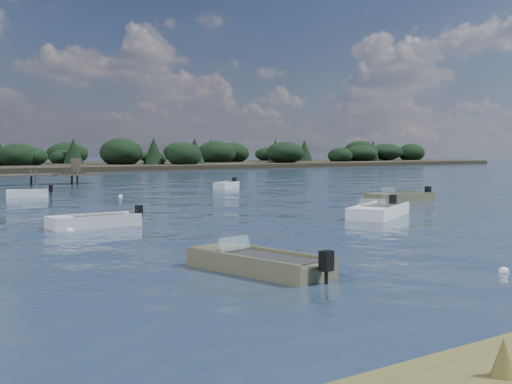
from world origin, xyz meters
TOP-DOWN VIEW (x-y plane):
  - ground at (0.00, 60.00)m, footprint 400.00×400.00m
  - tender_far_grey_b at (12.92, 32.21)m, footprint 3.37×2.68m
  - dinghy_mid_white_a at (6.17, 5.94)m, footprint 5.65×4.31m
  - dinghy_mid_grey at (-8.16, 10.42)m, footprint 4.58×1.68m
  - dinghy_mid_white_b at (14.63, 12.24)m, footprint 5.38×2.24m
  - tender_far_white at (-5.56, 31.30)m, footprint 3.45×1.88m
  - dinghy_near_olive at (-8.13, -3.06)m, footprint 2.61×5.11m
  - buoy_a at (-2.13, -7.31)m, footprint 0.32×0.32m
  - buoy_b at (6.08, 5.01)m, footprint 0.32×0.32m
  - buoy_c at (-9.65, 9.43)m, footprint 0.32×0.32m
  - buoy_d at (17.18, 11.72)m, footprint 0.32×0.32m
  - buoy_e at (0.55, 27.94)m, footprint 0.32×0.32m
  - far_headland at (25.00, 100.00)m, footprint 190.00×40.00m

SIDE VIEW (x-z plane):
  - ground at x=0.00m, z-range 0.00..0.00m
  - buoy_a at x=-2.13m, z-range -0.16..0.16m
  - buoy_b at x=6.08m, z-range -0.16..0.16m
  - buoy_c at x=-9.65m, z-range -0.16..0.16m
  - buoy_d at x=17.18m, z-range -0.16..0.16m
  - buoy_e at x=0.55m, z-range -0.16..0.16m
  - dinghy_mid_grey at x=-8.16m, z-range -0.42..0.73m
  - dinghy_near_olive at x=-8.13m, z-range -0.45..0.77m
  - tender_far_white at x=-5.56m, z-range -0.41..0.74m
  - tender_far_grey_b at x=12.92m, z-range -0.43..0.77m
  - dinghy_mid_white_b at x=14.63m, z-range -0.49..0.83m
  - dinghy_mid_white_a at x=6.17m, z-range -0.50..0.85m
  - far_headland at x=25.00m, z-range -0.94..4.86m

